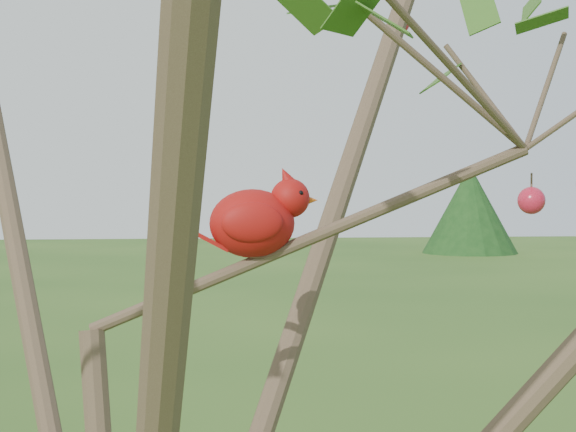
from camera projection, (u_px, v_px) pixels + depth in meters
name	position (u px, v px, depth m)	size (l,w,h in m)	color
crabapple_tree	(142.00, 207.00, 1.09)	(2.35, 2.05, 2.95)	#483526
cardinal	(257.00, 220.00, 1.22)	(0.20, 0.10, 0.14)	#A7110E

